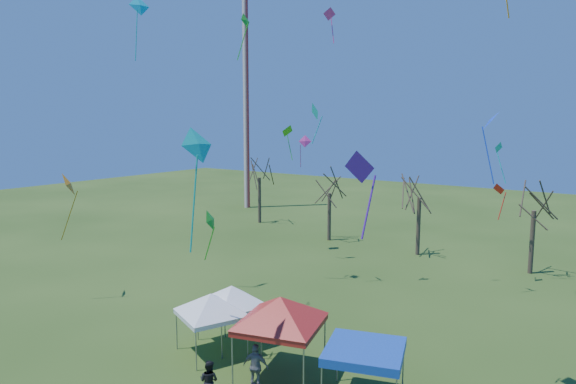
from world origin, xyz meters
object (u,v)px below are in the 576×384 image
at_px(person_grey, 256,366).
at_px(tree_3, 536,188).
at_px(tent_white_west, 211,298).
at_px(person_dark, 209,381).
at_px(tent_blue, 365,352).
at_px(tent_white_mid, 232,290).
at_px(tent_red, 280,302).
at_px(tree_0, 259,161).
at_px(tree_1, 330,176).
at_px(radio_mast, 246,105).
at_px(tree_2, 420,177).

bearing_deg(person_grey, tree_3, -119.96).
relative_size(tent_white_west, person_dark, 2.14).
bearing_deg(person_dark, person_grey, -127.99).
distance_m(tent_blue, person_grey, 4.46).
bearing_deg(tent_white_mid, person_dark, -58.63).
xyz_separation_m(tent_red, person_grey, (-0.22, -1.38, -2.32)).
height_order(tree_0, tree_3, tree_0).
bearing_deg(tree_0, tree_3, -7.08).
relative_size(tree_0, person_grey, 4.53).
distance_m(tree_3, tent_red, 23.00).
height_order(tree_1, tent_white_west, tree_1).
bearing_deg(radio_mast, tent_blue, -44.91).
distance_m(tree_1, tree_3, 16.81).
bearing_deg(tree_1, tent_blue, -56.78).
xyz_separation_m(tree_1, person_dark, (9.82, -25.81, -4.98)).
bearing_deg(tent_white_mid, tent_white_west, -91.06).
distance_m(tent_white_west, tent_blue, 7.74).
xyz_separation_m(tree_0, tent_blue, (24.84, -25.28, -4.42)).
xyz_separation_m(tree_0, person_dark, (19.90, -28.55, -5.67)).
bearing_deg(tent_red, tree_3, 75.11).
bearing_deg(person_grey, tent_white_mid, -52.31).
relative_size(tree_1, tent_white_west, 2.16).
distance_m(radio_mast, person_grey, 45.06).
distance_m(tent_red, person_grey, 2.71).
relative_size(tree_2, person_dark, 5.02).
bearing_deg(person_dark, radio_mast, -63.52).
relative_size(tent_white_west, tent_red, 0.79).
distance_m(tree_2, person_dark, 26.16).
bearing_deg(tree_3, person_dark, -105.47).
bearing_deg(person_grey, tent_white_west, -35.04).
bearing_deg(tree_0, tent_white_west, -56.08).
bearing_deg(person_grey, radio_mast, -65.49).
bearing_deg(tree_0, radio_mast, 137.23).
bearing_deg(person_dark, tree_1, -80.26).
bearing_deg(tree_2, tent_white_west, -93.44).
height_order(tent_blue, person_grey, tent_blue).
height_order(tree_1, tent_white_mid, tree_1).
xyz_separation_m(tree_1, person_grey, (10.72, -24.05, -4.86)).
bearing_deg(radio_mast, person_dark, -52.43).
height_order(tree_2, tent_white_mid, tree_2).
height_order(tree_0, tent_white_west, tree_0).
relative_size(tree_1, tent_white_mid, 2.14).
bearing_deg(tent_blue, tent_white_west, -178.54).
height_order(radio_mast, tree_1, radio_mast).
bearing_deg(tent_blue, radio_mast, 135.09).
xyz_separation_m(radio_mast, tree_2, (25.63, -9.62, -6.21)).
distance_m(tree_1, tent_white_west, 24.01).
xyz_separation_m(tent_blue, person_dark, (-4.94, -3.27, -1.25)).
distance_m(tree_0, tent_red, 33.13).
xyz_separation_m(tent_white_mid, tent_blue, (7.69, -1.23, -0.59)).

